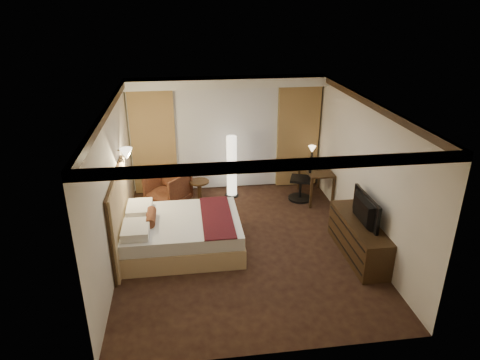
{
  "coord_description": "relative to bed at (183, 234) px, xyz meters",
  "views": [
    {
      "loc": [
        -1.01,
        -6.93,
        4.31
      ],
      "look_at": [
        0.0,
        0.4,
        1.15
      ],
      "focal_mm": 32.0,
      "sensor_mm": 36.0,
      "label": 1
    }
  ],
  "objects": [
    {
      "name": "curtain_right_drape",
      "position": [
        2.82,
        2.61,
        0.94
      ],
      "size": [
        1.0,
        0.14,
        2.45
      ],
      "primitive_type": "cube",
      "color": "#9E6F48",
      "rests_on": "back_wall"
    },
    {
      "name": "back_wall",
      "position": [
        1.12,
        2.75,
        1.04
      ],
      "size": [
        4.5,
        0.02,
        2.7
      ],
      "primitive_type": "cube",
      "color": "white",
      "rests_on": "floor"
    },
    {
      "name": "right_wall",
      "position": [
        3.37,
        0.0,
        1.04
      ],
      "size": [
        0.02,
        5.5,
        2.7
      ],
      "primitive_type": "cube",
      "color": "white",
      "rests_on": "floor"
    },
    {
      "name": "floor",
      "position": [
        1.12,
        0.0,
        -0.31
      ],
      "size": [
        4.5,
        5.5,
        0.01
      ],
      "primitive_type": "cube",
      "color": "black",
      "rests_on": "ground"
    },
    {
      "name": "crown_molding",
      "position": [
        1.12,
        0.0,
        2.33
      ],
      "size": [
        4.5,
        5.5,
        0.12
      ],
      "primitive_type": null,
      "color": "black",
      "rests_on": "ceiling"
    },
    {
      "name": "office_chair",
      "position": [
        2.71,
        1.76,
        0.24
      ],
      "size": [
        0.68,
        0.68,
        1.1
      ],
      "primitive_type": null,
      "rotation": [
        0.0,
        0.0,
        -0.35
      ],
      "color": "black",
      "rests_on": "floor"
    },
    {
      "name": "headboard",
      "position": [
        -1.08,
        -0.0,
        0.44
      ],
      "size": [
        0.12,
        1.96,
        1.5
      ],
      "primitive_type": null,
      "color": "tan",
      "rests_on": "floor"
    },
    {
      "name": "curtain_left_drape",
      "position": [
        -0.58,
        2.61,
        0.94
      ],
      "size": [
        1.0,
        0.14,
        2.45
      ],
      "primitive_type": "cube",
      "color": "#9E6F48",
      "rests_on": "back_wall"
    },
    {
      "name": "armchair",
      "position": [
        -0.3,
        1.98,
        0.1
      ],
      "size": [
        1.09,
        1.09,
        0.82
      ],
      "primitive_type": "imported",
      "rotation": [
        0.0,
        0.0,
        -0.7
      ],
      "color": "#4B2116",
      "rests_on": "floor"
    },
    {
      "name": "ceiling",
      "position": [
        1.12,
        0.0,
        2.39
      ],
      "size": [
        4.5,
        5.5,
        0.01
      ],
      "primitive_type": "cube",
      "color": "white",
      "rests_on": "back_wall"
    },
    {
      "name": "desk_lamp",
      "position": [
        3.07,
        2.22,
        0.61
      ],
      "size": [
        0.18,
        0.18,
        0.34
      ],
      "primitive_type": null,
      "color": "#FFD899",
      "rests_on": "desk"
    },
    {
      "name": "television",
      "position": [
        3.09,
        -0.64,
        0.67
      ],
      "size": [
        0.59,
        1.03,
        0.13
      ],
      "primitive_type": "imported",
      "rotation": [
        0.0,
        0.0,
        1.57
      ],
      "color": "black",
      "rests_on": "dresser"
    },
    {
      "name": "side_table",
      "position": [
        0.41,
        1.99,
        -0.06
      ],
      "size": [
        0.45,
        0.45,
        0.5
      ],
      "primitive_type": null,
      "color": "black",
      "rests_on": "floor"
    },
    {
      "name": "desk",
      "position": [
        3.07,
        1.81,
        0.06
      ],
      "size": [
        0.55,
        1.12,
        0.75
      ],
      "primitive_type": null,
      "color": "black",
      "rests_on": "floor"
    },
    {
      "name": "floor_lamp",
      "position": [
        1.17,
        2.17,
        0.43
      ],
      "size": [
        0.31,
        0.31,
        1.47
      ],
      "primitive_type": null,
      "color": "white",
      "rests_on": "floor"
    },
    {
      "name": "curtain_sheer",
      "position": [
        1.12,
        2.67,
        0.94
      ],
      "size": [
        2.48,
        0.04,
        2.45
      ],
      "primitive_type": "cube",
      "color": "silver",
      "rests_on": "back_wall"
    },
    {
      "name": "soffit",
      "position": [
        1.12,
        2.5,
        2.29
      ],
      "size": [
        4.5,
        0.5,
        0.2
      ],
      "primitive_type": "cube",
      "color": "white",
      "rests_on": "ceiling"
    },
    {
      "name": "wall_sconce",
      "position": [
        -0.97,
        0.83,
        1.31
      ],
      "size": [
        0.24,
        0.24,
        0.24
      ],
      "primitive_type": null,
      "color": "white",
      "rests_on": "left_wall"
    },
    {
      "name": "left_wall",
      "position": [
        -1.13,
        0.0,
        1.04
      ],
      "size": [
        0.02,
        5.5,
        2.7
      ],
      "primitive_type": "cube",
      "color": "white",
      "rests_on": "floor"
    },
    {
      "name": "dresser",
      "position": [
        3.12,
        -0.64,
        0.03
      ],
      "size": [
        0.5,
        1.76,
        0.68
      ],
      "primitive_type": null,
      "color": "black",
      "rests_on": "floor"
    },
    {
      "name": "bed",
      "position": [
        0.0,
        0.0,
        0.0
      ],
      "size": [
        2.13,
        1.66,
        0.62
      ],
      "primitive_type": null,
      "color": "white",
      "rests_on": "floor"
    }
  ]
}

